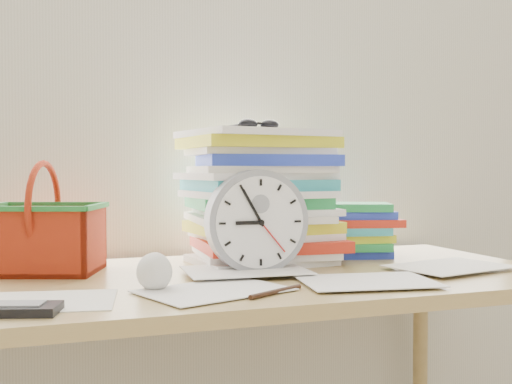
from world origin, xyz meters
name	(u,v)px	position (x,y,z in m)	size (l,w,h in m)	color
curtain	(207,56)	(0.00, 1.98, 1.30)	(2.40, 0.01, 2.50)	silver
desk	(252,306)	(0.00, 1.60, 0.68)	(1.40, 0.70, 0.75)	#A4874D
paper_stack	(263,197)	(0.08, 1.76, 0.92)	(0.37, 0.31, 0.33)	white
clock	(257,221)	(0.01, 1.60, 0.87)	(0.23, 0.23, 0.05)	gray
sunglasses	(259,125)	(0.06, 1.73, 1.10)	(0.12, 0.10, 0.03)	black
book_stack	(350,230)	(0.35, 1.78, 0.82)	(0.25, 0.19, 0.14)	white
basket	(44,218)	(-0.44, 1.77, 0.87)	(0.25, 0.19, 0.25)	#B83111
crumpled_ball	(154,271)	(-0.24, 1.47, 0.79)	(0.07, 0.07, 0.07)	white
pen	(276,292)	(-0.04, 1.36, 0.75)	(0.01, 0.01, 0.15)	black
calculator	(12,309)	(-0.50, 1.35, 0.76)	(0.15, 0.07, 0.02)	black
scattered_papers	(252,271)	(0.00, 1.60, 0.76)	(1.26, 0.42, 0.02)	white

